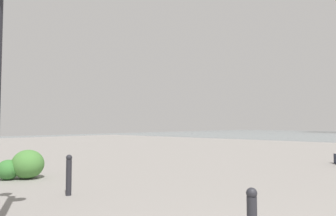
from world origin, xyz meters
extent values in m
sphere|color=#232328|center=(1.37, -0.93, 0.73)|extent=(0.13, 0.13, 0.13)
cylinder|color=#232328|center=(5.79, -1.15, 0.39)|extent=(0.12, 0.12, 0.77)
sphere|color=#232328|center=(5.79, -1.15, 0.81)|extent=(0.13, 0.13, 0.13)
ellipsoid|color=#477F38|center=(8.53, -1.47, 0.41)|extent=(0.96, 0.86, 0.81)
ellipsoid|color=#387533|center=(8.75, -1.02, 0.28)|extent=(0.65, 0.59, 0.55)
camera|label=1|loc=(-0.37, 2.48, 1.54)|focal=33.20mm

